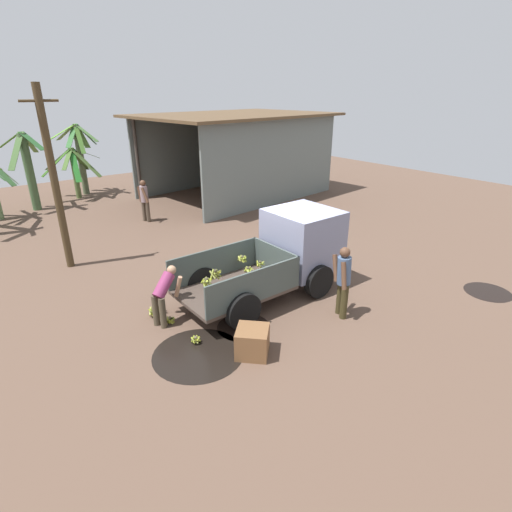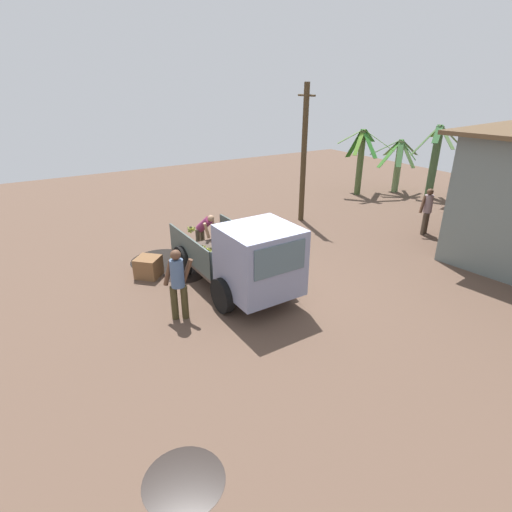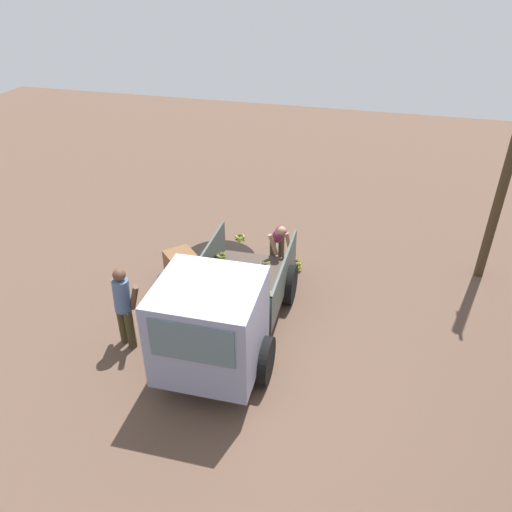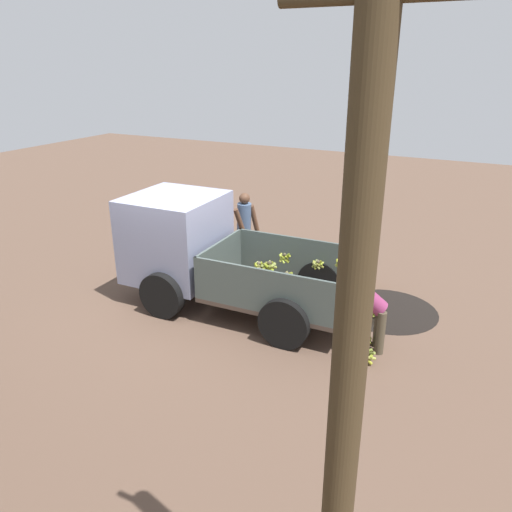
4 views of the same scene
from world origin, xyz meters
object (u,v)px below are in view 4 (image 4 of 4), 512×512
(cargo_truck, at_px, (194,247))
(person_foreground_visitor, at_px, (244,227))
(banana_bunch_on_ground_2, at_px, (366,356))
(banana_bunch_on_ground_1, at_px, (376,312))
(banana_bunch_on_ground_0, at_px, (357,355))
(utility_pole, at_px, (347,389))
(banana_bunch_on_ground_3, at_px, (366,339))
(wooden_crate_0, at_px, (353,276))
(person_worker_loading, at_px, (369,308))

(cargo_truck, xyz_separation_m, person_foreground_visitor, (-0.09, -1.88, -0.13))
(person_foreground_visitor, height_order, banana_bunch_on_ground_2, person_foreground_visitor)
(person_foreground_visitor, height_order, banana_bunch_on_ground_1, person_foreground_visitor)
(banana_bunch_on_ground_0, distance_m, banana_bunch_on_ground_1, 1.61)
(cargo_truck, bearing_deg, banana_bunch_on_ground_0, 166.14)
(utility_pole, xyz_separation_m, banana_bunch_on_ground_2, (0.83, -4.27, -2.47))
(banana_bunch_on_ground_0, height_order, banana_bunch_on_ground_2, banana_bunch_on_ground_2)
(banana_bunch_on_ground_3, bearing_deg, cargo_truck, -3.28)
(banana_bunch_on_ground_2, relative_size, wooden_crate_0, 0.48)
(person_foreground_visitor, bearing_deg, person_worker_loading, -7.63)
(banana_bunch_on_ground_2, bearing_deg, person_foreground_visitor, -36.48)
(utility_pole, relative_size, wooden_crate_0, 8.10)
(utility_pole, height_order, banana_bunch_on_ground_1, utility_pole)
(person_foreground_visitor, relative_size, banana_bunch_on_ground_1, 7.91)
(banana_bunch_on_ground_0, xyz_separation_m, wooden_crate_0, (0.84, -2.61, 0.16))
(utility_pole, height_order, wooden_crate_0, utility_pole)
(cargo_truck, distance_m, person_foreground_visitor, 1.88)
(banana_bunch_on_ground_0, bearing_deg, person_worker_loading, -92.12)
(banana_bunch_on_ground_3, bearing_deg, utility_pole, 101.54)
(banana_bunch_on_ground_1, distance_m, wooden_crate_0, 1.26)
(cargo_truck, bearing_deg, banana_bunch_on_ground_1, -167.46)
(wooden_crate_0, bearing_deg, banana_bunch_on_ground_2, 110.95)
(person_foreground_visitor, distance_m, banana_bunch_on_ground_3, 4.04)
(person_worker_loading, height_order, banana_bunch_on_ground_2, person_worker_loading)
(banana_bunch_on_ground_2, height_order, wooden_crate_0, wooden_crate_0)
(person_worker_loading, relative_size, banana_bunch_on_ground_1, 5.91)
(banana_bunch_on_ground_1, relative_size, wooden_crate_0, 0.35)
(banana_bunch_on_ground_2, bearing_deg, wooden_crate_0, -69.05)
(banana_bunch_on_ground_0, relative_size, banana_bunch_on_ground_2, 0.98)
(person_foreground_visitor, height_order, banana_bunch_on_ground_0, person_foreground_visitor)
(cargo_truck, xyz_separation_m, utility_pole, (-4.43, 4.99, 1.52))
(cargo_truck, bearing_deg, wooden_crate_0, -146.37)
(utility_pole, bearing_deg, banana_bunch_on_ground_1, -79.59)
(banana_bunch_on_ground_3, xyz_separation_m, wooden_crate_0, (0.83, -2.03, 0.19))
(banana_bunch_on_ground_0, bearing_deg, banana_bunch_on_ground_3, -88.42)
(banana_bunch_on_ground_2, height_order, banana_bunch_on_ground_3, banana_bunch_on_ground_2)
(banana_bunch_on_ground_0, height_order, wooden_crate_0, wooden_crate_0)
(banana_bunch_on_ground_0, xyz_separation_m, banana_bunch_on_ground_3, (0.02, -0.58, -0.03))
(person_worker_loading, relative_size, banana_bunch_on_ground_2, 4.26)
(person_worker_loading, xyz_separation_m, banana_bunch_on_ground_0, (0.02, 0.45, -0.63))
(utility_pole, bearing_deg, person_foreground_visitor, -57.71)
(cargo_truck, relative_size, banana_bunch_on_ground_1, 20.30)
(banana_bunch_on_ground_1, xyz_separation_m, wooden_crate_0, (0.74, -1.01, 0.19))
(cargo_truck, bearing_deg, person_foreground_visitor, -94.05)
(cargo_truck, relative_size, utility_pole, 0.87)
(person_foreground_visitor, xyz_separation_m, banana_bunch_on_ground_2, (-3.51, 2.60, -0.83))
(banana_bunch_on_ground_1, bearing_deg, cargo_truck, 13.76)
(banana_bunch_on_ground_0, bearing_deg, cargo_truck, -12.64)
(cargo_truck, distance_m, person_worker_loading, 3.52)
(utility_pole, bearing_deg, banana_bunch_on_ground_2, -79.05)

